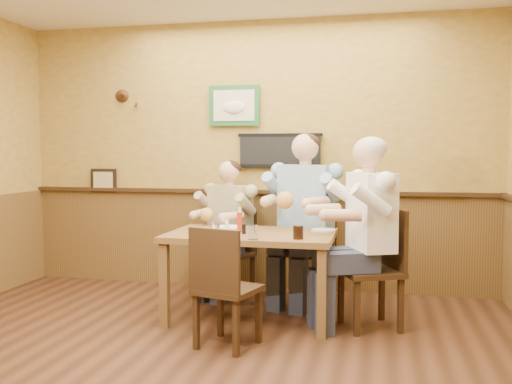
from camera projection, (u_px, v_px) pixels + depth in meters
room at (196, 113)px, 3.67m from camera, size 5.02×5.03×2.81m
dining_table at (252, 243)px, 4.86m from camera, size 1.40×0.90×0.75m
chair_back_left at (231, 253)px, 5.72m from camera, size 0.50×0.50×0.85m
chair_back_right at (306, 249)px, 5.45m from camera, size 0.57×0.57×1.01m
chair_right_end at (370, 269)px, 4.62m from camera, size 0.59×0.59×0.98m
chair_near_side at (228, 286)px, 4.19m from camera, size 0.51×0.51×0.90m
diner_tan_shirt at (231, 235)px, 5.71m from camera, size 0.71×0.71×1.21m
diner_blue_polo at (306, 227)px, 5.44m from camera, size 0.82×0.82×1.45m
diner_white_elder at (371, 243)px, 4.61m from camera, size 0.85×0.85×1.40m
water_glass_left at (215, 230)px, 4.59m from camera, size 0.09×0.09×0.11m
water_glass_mid at (253, 232)px, 4.45m from camera, size 0.09×0.09×0.11m
cola_tumbler at (298, 232)px, 4.48m from camera, size 0.10×0.10×0.11m
hot_sauce_bottle at (240, 221)px, 4.89m from camera, size 0.05×0.05×0.19m
salt_shaker at (227, 225)px, 5.00m from camera, size 0.04×0.04×0.09m
pepper_shaker at (244, 229)px, 4.77m from camera, size 0.03×0.03×0.08m
plate_far_left at (228, 227)px, 5.13m from camera, size 0.35×0.35×0.02m
plate_far_right at (323, 230)px, 4.95m from camera, size 0.23×0.23×0.01m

